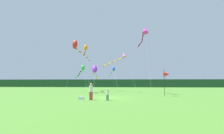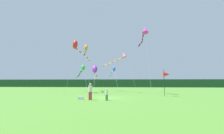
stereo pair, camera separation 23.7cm
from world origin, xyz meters
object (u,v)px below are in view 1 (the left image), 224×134
at_px(person_child, 108,94).
at_px(kite_orange, 85,48).
at_px(person_adult, 91,91).
at_px(kite_rainbow, 120,57).
at_px(kite_purple, 95,70).
at_px(kite_magenta, 144,32).
at_px(cooler_box, 81,98).
at_px(kite_blue, 113,70).
at_px(kite_red, 76,46).
at_px(banner_flag_pole, 167,74).
at_px(kite_green, 82,70).

height_order(person_child, kite_orange, kite_orange).
bearing_deg(person_adult, kite_rainbow, 79.20).
relative_size(kite_purple, kite_magenta, 0.91).
xyz_separation_m(person_adult, kite_magenta, (7.17, 10.04, 9.62)).
xyz_separation_m(kite_purple, kite_rainbow, (4.69, 1.98, 2.75)).
height_order(cooler_box, kite_blue, kite_blue).
bearing_deg(kite_red, kite_rainbow, 17.30).
xyz_separation_m(cooler_box, kite_purple, (-0.77, 12.25, 4.02)).
relative_size(cooler_box, kite_rainbow, 0.07).
distance_m(banner_flag_pole, kite_orange, 22.78).
xyz_separation_m(kite_red, kite_green, (0.65, 1.78, -4.33)).
relative_size(kite_red, kite_green, 1.29).
bearing_deg(cooler_box, kite_red, 110.04).
bearing_deg(banner_flag_pole, kite_magenta, 119.88).
height_order(person_child, kite_magenta, kite_magenta).
relative_size(kite_red, kite_orange, 0.88).
bearing_deg(kite_green, banner_flag_pole, -29.12).
bearing_deg(kite_green, cooler_box, -74.98).
height_order(banner_flag_pole, kite_orange, kite_orange).
xyz_separation_m(person_adult, kite_purple, (-1.91, 12.55, 3.18)).
distance_m(person_adult, kite_purple, 13.08).
distance_m(person_adult, kite_magenta, 15.64).
bearing_deg(kite_red, person_adult, -65.70).
height_order(person_adult, banner_flag_pole, banner_flag_pole).
bearing_deg(cooler_box, kite_magenta, 49.49).
distance_m(kite_orange, kite_green, 9.22).
relative_size(person_adult, banner_flag_pole, 0.49).
height_order(cooler_box, kite_magenta, kite_magenta).
distance_m(person_adult, kite_orange, 23.53).
height_order(kite_purple, kite_green, kite_green).
xyz_separation_m(kite_blue, kite_purple, (-2.85, -7.40, -0.50)).
xyz_separation_m(cooler_box, kite_green, (-3.61, 13.46, 4.26)).
relative_size(banner_flag_pole, kite_red, 0.38).
relative_size(person_adult, cooler_box, 3.08).
xyz_separation_m(person_adult, kite_red, (-5.41, 11.98, 7.74)).
xyz_separation_m(cooler_box, kite_orange, (-4.68, 20.56, 10.04)).
height_order(banner_flag_pole, kite_rainbow, kite_rainbow).
relative_size(person_child, banner_flag_pole, 0.34).
xyz_separation_m(kite_red, kite_magenta, (12.58, -1.94, 1.88)).
height_order(cooler_box, kite_red, kite_red).
height_order(kite_red, kite_rainbow, kite_red).
distance_m(person_adult, kite_blue, 20.31).
xyz_separation_m(kite_blue, kite_rainbow, (1.84, -5.43, 2.25)).
xyz_separation_m(person_child, kite_magenta, (5.30, 10.43, 9.94)).
bearing_deg(person_adult, kite_red, 114.30).
xyz_separation_m(kite_rainbow, kite_magenta, (4.40, -4.49, 3.69)).
bearing_deg(kite_blue, person_child, -87.35).
bearing_deg(cooler_box, kite_rainbow, 74.60).
distance_m(kite_orange, kite_magenta, 16.92).
xyz_separation_m(cooler_box, banner_flag_pole, (10.79, 5.44, 2.86)).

